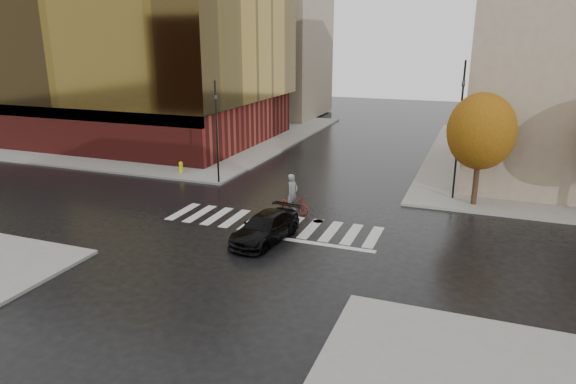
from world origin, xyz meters
The scene contains 12 objects.
ground centered at (0.00, 0.00, 0.00)m, with size 120.00×120.00×0.00m, color black.
sidewalk_nw centered at (-21.00, 21.00, 0.07)m, with size 30.00×30.00×0.15m, color gray.
crosswalk centered at (0.00, 0.50, 0.01)m, with size 12.00×3.00×0.01m, color silver.
office_glass centered at (-22.00, 17.99, 8.28)m, with size 27.00×19.00×16.00m.
building_nw_far centered at (-16.00, 37.00, 10.15)m, with size 14.00×12.00×20.00m, color gray.
tree_ne_a centered at (10.00, 7.40, 4.46)m, with size 3.80×3.80×6.50m.
sedan centered at (0.62, -1.80, 0.67)m, with size 1.87×4.60×1.33m, color black.
cyclist centered at (0.51, 2.50, 0.77)m, with size 2.11×1.26×2.27m.
traffic_light_nw centered at (-6.30, 6.30, 3.95)m, with size 0.20×0.18×6.77m.
traffic_light_ne centered at (8.77, 8.18, 4.92)m, with size 0.22×0.24×8.17m.
fire_hydrant centered at (-10.00, 7.51, 0.61)m, with size 0.30×0.30×0.84m.
manhole centered at (2.23, 1.69, 0.01)m, with size 0.58×0.58×0.01m, color #412B17.
Camera 1 is at (9.99, -23.30, 9.61)m, focal length 32.00 mm.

